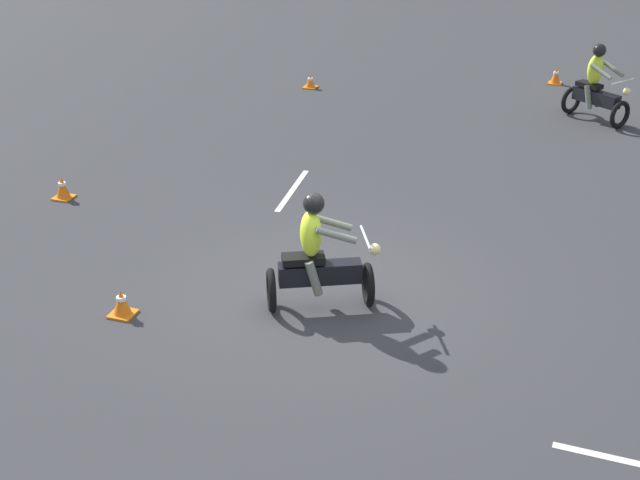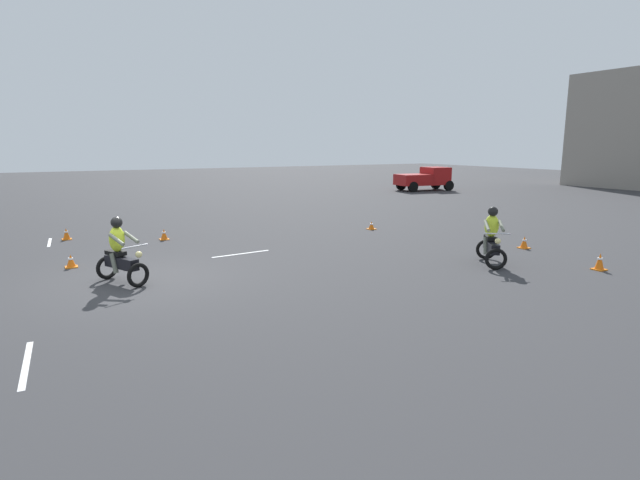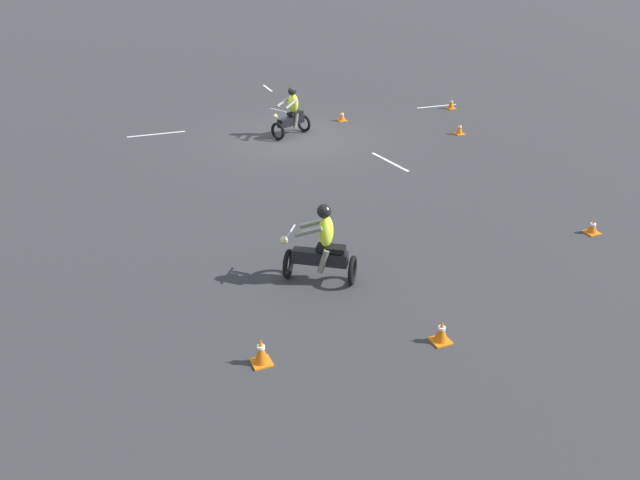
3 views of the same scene
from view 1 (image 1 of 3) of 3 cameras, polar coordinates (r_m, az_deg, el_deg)
name	(u,v)px [view 1 (image 1 of 3)]	position (r m, az deg, el deg)	size (l,w,h in m)	color
ground_plane	(325,293)	(12.35, 0.34, -3.42)	(120.00, 120.00, 0.00)	#333335
motorcycle_rider_foreground	(317,259)	(11.66, -0.17, -1.22)	(1.52, 1.16, 1.66)	black
motorcycle_rider_background	(596,88)	(20.14, 17.26, 9.30)	(1.49, 1.30, 1.66)	black
traffic_cone_near_left	(122,303)	(12.03, -12.58, -3.97)	(0.32, 0.32, 0.37)	orange
traffic_cone_near_right	(310,82)	(21.86, -0.62, 10.11)	(0.32, 0.32, 0.32)	orange
traffic_cone_mid_center	(556,76)	(22.93, 14.86, 10.11)	(0.32, 0.32, 0.41)	orange
traffic_cone_mid_left	(63,188)	(15.94, -16.15, 3.21)	(0.32, 0.32, 0.40)	orange
lane_stripe_n	(292,190)	(15.73, -1.78, 3.21)	(0.10, 1.95, 0.01)	silver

